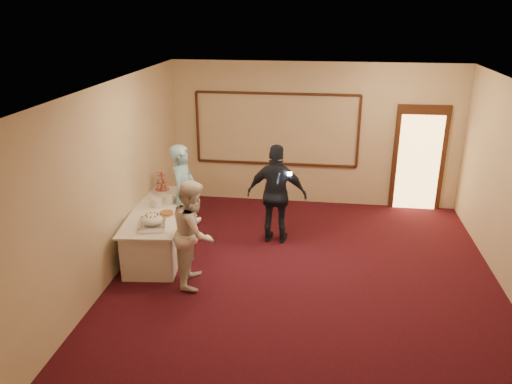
# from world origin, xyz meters

# --- Properties ---
(floor) EXTENTS (7.00, 7.00, 0.00)m
(floor) POSITION_xyz_m (0.00, 0.00, 0.00)
(floor) COLOR black
(floor) RESTS_ON ground
(room_walls) EXTENTS (6.04, 7.04, 3.02)m
(room_walls) POSITION_xyz_m (0.00, 0.00, 2.03)
(room_walls) COLOR beige
(room_walls) RESTS_ON floor
(wall_molding) EXTENTS (3.45, 0.04, 1.55)m
(wall_molding) POSITION_xyz_m (-0.80, 3.47, 1.60)
(wall_molding) COLOR #361810
(wall_molding) RESTS_ON room_walls
(doorway) EXTENTS (1.05, 0.07, 2.20)m
(doorway) POSITION_xyz_m (2.15, 3.45, 1.08)
(doorway) COLOR #361810
(doorway) RESTS_ON floor
(buffet_table) EXTENTS (1.14, 2.41, 0.77)m
(buffet_table) POSITION_xyz_m (-2.55, 0.83, 0.39)
(buffet_table) COLOR white
(buffet_table) RESTS_ON floor
(pavlova_tray) EXTENTS (0.51, 0.59, 0.20)m
(pavlova_tray) POSITION_xyz_m (-2.42, 0.13, 0.86)
(pavlova_tray) COLOR silver
(pavlova_tray) RESTS_ON buffet_table
(cupcake_stand) EXTENTS (0.27, 0.27, 0.39)m
(cupcake_stand) POSITION_xyz_m (-2.80, 1.79, 0.91)
(cupcake_stand) COLOR #D23F53
(cupcake_stand) RESTS_ON buffet_table
(plate_stack_a) EXTENTS (0.18, 0.18, 0.15)m
(plate_stack_a) POSITION_xyz_m (-2.61, 0.93, 0.85)
(plate_stack_a) COLOR white
(plate_stack_a) RESTS_ON buffet_table
(plate_stack_b) EXTENTS (0.19, 0.19, 0.16)m
(plate_stack_b) POSITION_xyz_m (-2.47, 1.15, 0.85)
(plate_stack_b) COLOR white
(plate_stack_b) RESTS_ON buffet_table
(tart) EXTENTS (0.26, 0.26, 0.05)m
(tart) POSITION_xyz_m (-2.35, 0.61, 0.80)
(tart) COLOR white
(tart) RESTS_ON buffet_table
(man) EXTENTS (0.49, 0.70, 1.81)m
(man) POSITION_xyz_m (-2.22, 1.25, 0.91)
(man) COLOR #84BDD9
(man) RESTS_ON floor
(woman) EXTENTS (0.71, 0.86, 1.66)m
(woman) POSITION_xyz_m (-1.69, -0.12, 0.83)
(woman) COLOR white
(woman) RESTS_ON floor
(guest) EXTENTS (1.09, 0.50, 1.81)m
(guest) POSITION_xyz_m (-0.59, 1.46, 0.91)
(guest) COLOR black
(guest) RESTS_ON floor
(camera_flash) EXTENTS (0.07, 0.04, 0.05)m
(camera_flash) POSITION_xyz_m (-0.36, 1.32, 1.35)
(camera_flash) COLOR white
(camera_flash) RESTS_ON guest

